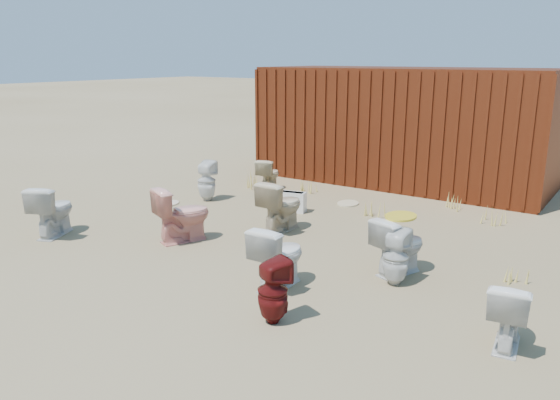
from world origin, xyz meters
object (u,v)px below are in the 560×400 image
Objects in this scene: loose_tank at (291,202)px; toilet_back_beige_right at (281,206)px; toilet_front_c at (279,256)px; toilet_back_a at (207,181)px; toilet_front_pink at (183,214)px; toilet_back_beige_left at (269,174)px; toilet_back_yellowlid at (399,246)px; shipping_container at (403,125)px; toilet_front_maroon at (273,291)px; toilet_front_e at (509,313)px; toilet_back_e at (396,257)px; toilet_front_a at (53,210)px.

toilet_back_beige_right is at bearing -78.70° from loose_tank.
toilet_front_c reaches higher than toilet_back_a.
toilet_back_a is 0.94× the size of toilet_back_beige_right.
toilet_front_pink is 1.26× the size of toilet_back_beige_left.
toilet_back_beige_left is (-0.83, 3.26, -0.08)m from toilet_front_pink.
toilet_front_pink is 1.11× the size of toilet_back_yellowlid.
toilet_front_maroon is at bearing -77.45° from shipping_container.
loose_tank is (-4.19, 2.66, -0.15)m from toilet_front_e.
toilet_back_e reaches higher than loose_tank.
shipping_container is at bearing -137.47° from toilet_back_a.
toilet_front_pink reaches higher than toilet_front_e.
toilet_front_a is at bearing -113.16° from shipping_container.
toilet_back_a is at bearing 57.08° from toilet_back_beige_left.
toilet_front_a is 1.05× the size of toilet_back_a.
toilet_back_beige_right is at bearing 146.50° from toilet_back_a.
toilet_front_c is 1.38m from toilet_back_e.
loose_tank is (-1.67, 2.76, -0.21)m from toilet_front_c.
toilet_front_pink is at bearing -15.63° from toilet_front_c.
toilet_back_beige_left is at bearing -53.31° from toilet_front_pink.
toilet_front_e is 0.82× the size of toilet_back_beige_right.
toilet_back_yellowlid is at bearing -42.49° from toilet_front_e.
toilet_back_yellowlid is at bearing -81.91° from toilet_front_maroon.
toilet_back_a is (-2.30, -3.69, -0.83)m from shipping_container.
loose_tank is at bearing -39.85° from toilet_front_e.
toilet_back_beige_left is at bearing -41.73° from toilet_front_e.
toilet_front_c is 2.14m from toilet_back_beige_right.
toilet_back_yellowlid is at bearing 167.77° from toilet_back_beige_right.
toilet_back_beige_left is at bearing -124.66° from toilet_back_a.
toilet_back_a is 1.03× the size of toilet_back_yellowlid.
toilet_back_yellowlid is (2.18, -0.59, -0.04)m from toilet_back_beige_right.
toilet_front_a is 4.30m from toilet_back_beige_left.
toilet_front_pink is at bearing -4.25° from toilet_front_maroon.
toilet_front_a is at bearing 49.84° from toilet_front_pink.
toilet_back_beige_right is (-3.72, 1.67, 0.07)m from toilet_front_e.
toilet_front_maroon reaches higher than loose_tank.
toilet_front_a is 3.85m from loose_tank.
toilet_front_c reaches higher than toilet_front_maroon.
shipping_container is at bearing -141.73° from toilet_back_beige_left.
toilet_back_beige_right is at bearing -103.82° from toilet_front_pink.
toilet_front_a is 1.22× the size of toilet_back_beige_left.
shipping_container is 9.11× the size of toilet_front_e.
toilet_back_yellowlid is (2.07, -4.99, -0.84)m from shipping_container.
toilet_front_a reaches higher than toilet_back_a.
toilet_back_yellowlid reaches higher than toilet_front_maroon.
toilet_front_pink is (-1.01, -5.62, -0.80)m from shipping_container.
toilet_front_a is at bearing 17.85° from toilet_front_maroon.
shipping_container reaches higher than toilet_front_e.
toilet_front_e is 1.32× the size of loose_tank.
toilet_back_yellowlid is at bearing -130.65° from toilet_front_c.
toilet_back_beige_right is (0.90, 1.22, -0.01)m from toilet_front_pink.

